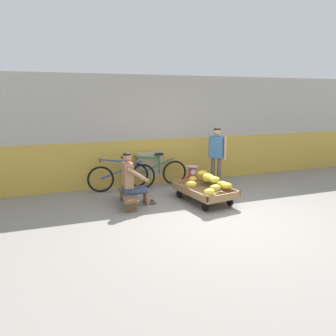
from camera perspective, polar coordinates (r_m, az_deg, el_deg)
The scene contains 12 objects.
ground_plane at distance 6.27m, azimuth 9.55°, elevation -8.87°, with size 80.00×80.00×0.00m, color gray.
back_wall at distance 8.67m, azimuth -0.13°, elevation 6.65°, with size 16.00×0.30×2.79m.
banana_cart at distance 7.16m, azimuth 6.26°, elevation -4.05°, with size 1.05×1.55×0.36m.
banana_pile at distance 7.11m, azimuth 7.05°, elevation -2.29°, with size 0.92×1.30×0.27m.
low_bench at distance 6.93m, azimuth -6.97°, elevation -4.98°, with size 0.39×1.12×0.27m.
vendor_seated at distance 6.85m, azimuth -6.33°, elevation -1.97°, with size 0.68×0.48×1.14m.
plastic_crate at distance 8.11m, azimuth 4.23°, elevation -2.71°, with size 0.36×0.28×0.30m.
weighing_scale at distance 8.04m, azimuth 4.26°, elevation -0.62°, with size 0.30×0.30×0.29m.
bicycle_near_left at distance 8.01m, azimuth -8.08°, elevation -1.50°, with size 1.66×0.48×0.86m.
bicycle_far_left at distance 8.34m, azimuth -2.23°, elevation -0.83°, with size 1.66×0.48×0.86m.
sign_board at distance 8.45m, azimuth -3.24°, elevation -0.06°, with size 0.70×0.22×0.88m.
customer_adult at distance 8.03m, azimuth 8.48°, elevation 2.90°, with size 0.37×0.37×1.53m.
Camera 1 is at (-2.95, -5.06, 2.25)m, focal length 34.87 mm.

